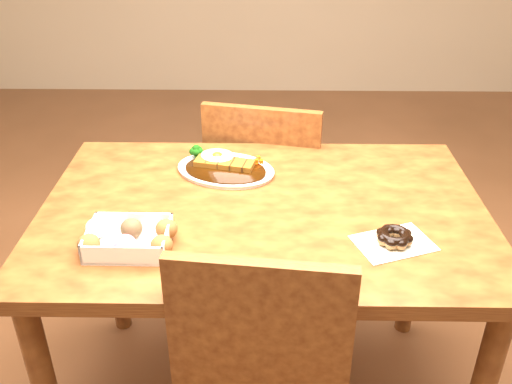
{
  "coord_description": "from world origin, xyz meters",
  "views": [
    {
      "loc": [
        0.0,
        -1.32,
        1.55
      ],
      "look_at": [
        -0.02,
        -0.03,
        0.81
      ],
      "focal_mm": 40.0,
      "sensor_mm": 36.0,
      "label": 1
    }
  ],
  "objects_px": {
    "chair_far": "(268,194)",
    "pon_de_ring": "(394,237)",
    "donut_box": "(129,238)",
    "katsu_curry_plate": "(224,167)",
    "table": "(263,236)"
  },
  "relations": [
    {
      "from": "chair_far",
      "to": "donut_box",
      "type": "height_order",
      "value": "chair_far"
    },
    {
      "from": "chair_far",
      "to": "katsu_curry_plate",
      "type": "height_order",
      "value": "chair_far"
    },
    {
      "from": "table",
      "to": "chair_far",
      "type": "bearing_deg",
      "value": 88.47
    },
    {
      "from": "pon_de_ring",
      "to": "donut_box",
      "type": "bearing_deg",
      "value": -177.72
    },
    {
      "from": "chair_far",
      "to": "pon_de_ring",
      "type": "bearing_deg",
      "value": 124.84
    },
    {
      "from": "donut_box",
      "to": "pon_de_ring",
      "type": "relative_size",
      "value": 1.05
    },
    {
      "from": "table",
      "to": "pon_de_ring",
      "type": "xyz_separation_m",
      "value": [
        0.32,
        -0.17,
        0.12
      ]
    },
    {
      "from": "table",
      "to": "pon_de_ring",
      "type": "distance_m",
      "value": 0.38
    },
    {
      "from": "table",
      "to": "donut_box",
      "type": "xyz_separation_m",
      "value": [
        -0.32,
        -0.2,
        0.13
      ]
    },
    {
      "from": "katsu_curry_plate",
      "to": "pon_de_ring",
      "type": "bearing_deg",
      "value": -40.28
    },
    {
      "from": "chair_far",
      "to": "donut_box",
      "type": "bearing_deg",
      "value": 76.91
    },
    {
      "from": "chair_far",
      "to": "katsu_curry_plate",
      "type": "xyz_separation_m",
      "value": [
        -0.13,
        -0.34,
        0.29
      ]
    },
    {
      "from": "chair_far",
      "to": "pon_de_ring",
      "type": "relative_size",
      "value": 4.03
    },
    {
      "from": "katsu_curry_plate",
      "to": "chair_far",
      "type": "bearing_deg",
      "value": 68.5
    },
    {
      "from": "katsu_curry_plate",
      "to": "pon_de_ring",
      "type": "distance_m",
      "value": 0.57
    }
  ]
}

